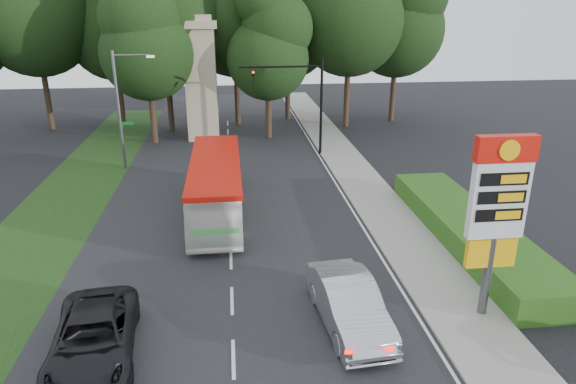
{
  "coord_description": "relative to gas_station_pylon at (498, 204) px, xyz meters",
  "views": [
    {
      "loc": [
        0.18,
        -13.37,
        10.9
      ],
      "look_at": [
        2.89,
        10.02,
        2.2
      ],
      "focal_mm": 32.0,
      "sensor_mm": 36.0,
      "label": 1
    }
  ],
  "objects": [
    {
      "name": "suv_charcoal",
      "position": [
        -13.65,
        -0.87,
        -3.67
      ],
      "size": [
        3.12,
        5.81,
        1.55
      ],
      "primitive_type": "imported",
      "rotation": [
        0.0,
        0.0,
        0.1
      ],
      "color": "black",
      "rests_on": "ground"
    },
    {
      "name": "traffic_signal_mast",
      "position": [
        -3.52,
        22.0,
        0.22
      ],
      "size": [
        6.1,
        0.35,
        7.2
      ],
      "color": "black",
      "rests_on": "ground"
    },
    {
      "name": "transit_bus",
      "position": [
        -9.87,
        10.95,
        -2.92
      ],
      "size": [
        2.62,
        10.96,
        3.05
      ],
      "primitive_type": "imported",
      "rotation": [
        0.0,
        0.0,
        -0.01
      ],
      "color": "silver",
      "rests_on": "ground"
    },
    {
      "name": "road_surface",
      "position": [
        -9.2,
        10.01,
        -4.44
      ],
      "size": [
        14.0,
        80.0,
        0.02
      ],
      "primitive_type": "cube",
      "color": "black",
      "rests_on": "ground"
    },
    {
      "name": "tree_far_east",
      "position": [
        6.8,
        33.01,
        5.9
      ],
      "size": [
        8.68,
        8.68,
        17.05
      ],
      "color": "#2D2116",
      "rests_on": "ground"
    },
    {
      "name": "ground",
      "position": [
        -9.2,
        -1.99,
        -4.45
      ],
      "size": [
        120.0,
        120.0,
        0.0
      ],
      "primitive_type": "plane",
      "color": "black",
      "rests_on": "ground"
    },
    {
      "name": "grass_verge_left",
      "position": [
        -18.7,
        16.01,
        -4.44
      ],
      "size": [
        5.0,
        50.0,
        0.02
      ],
      "primitive_type": "cube",
      "color": "#193814",
      "rests_on": "ground"
    },
    {
      "name": "streetlight_signs",
      "position": [
        -16.19,
        20.01,
        -0.01
      ],
      "size": [
        2.75,
        0.98,
        8.0
      ],
      "color": "#59595E",
      "rests_on": "ground"
    },
    {
      "name": "monument",
      "position": [
        -11.2,
        28.01,
        0.66
      ],
      "size": [
        3.0,
        3.0,
        10.05
      ],
      "color": "tan",
      "rests_on": "ground"
    },
    {
      "name": "sidewalk_right",
      "position": [
        -0.7,
        10.01,
        -4.39
      ],
      "size": [
        3.0,
        80.0,
        0.12
      ],
      "primitive_type": "cube",
      "color": "gray",
      "rests_on": "ground"
    },
    {
      "name": "hedge",
      "position": [
        2.3,
        6.01,
        -3.85
      ],
      "size": [
        3.0,
        14.0,
        1.2
      ],
      "primitive_type": "cube",
      "color": "#2B5115",
      "rests_on": "ground"
    },
    {
      "name": "tree_center_right",
      "position": [
        -8.2,
        33.01,
        6.57
      ],
      "size": [
        9.24,
        9.24,
        18.15
      ],
      "color": "#2D2116",
      "rests_on": "ground"
    },
    {
      "name": "gas_station_pylon",
      "position": [
        0.0,
        0.0,
        0.0
      ],
      "size": [
        2.1,
        0.45,
        6.85
      ],
      "color": "#59595E",
      "rests_on": "ground"
    },
    {
      "name": "tree_monument_right",
      "position": [
        -5.7,
        27.51,
        3.56
      ],
      "size": [
        6.72,
        6.72,
        13.2
      ],
      "color": "#2D2116",
      "rests_on": "ground"
    },
    {
      "name": "sedan_silver",
      "position": [
        -5.06,
        -0.06,
        -3.57
      ],
      "size": [
        2.34,
        5.5,
        1.76
      ],
      "primitive_type": "imported",
      "rotation": [
        0.0,
        0.0,
        0.09
      ],
      "color": "#B6BABF",
      "rests_on": "ground"
    },
    {
      "name": "tree_west_near",
      "position": [
        -19.2,
        35.01,
        5.57
      ],
      "size": [
        8.4,
        8.4,
        16.5
      ],
      "color": "#2D2116",
      "rests_on": "ground"
    },
    {
      "name": "tree_monument_left",
      "position": [
        -15.2,
        27.01,
        4.23
      ],
      "size": [
        7.28,
        7.28,
        14.3
      ],
      "color": "#2D2116",
      "rests_on": "ground"
    },
    {
      "name": "tree_east_near",
      "position": [
        -3.2,
        35.01,
        5.23
      ],
      "size": [
        8.12,
        8.12,
        15.95
      ],
      "color": "#2D2116",
      "rests_on": "ground"
    }
  ]
}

